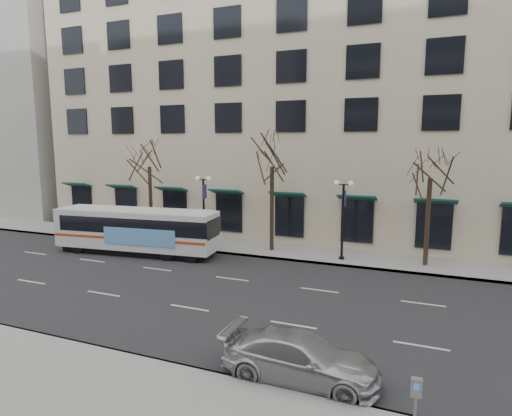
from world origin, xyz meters
The scene contains 12 objects.
ground centered at (0.00, 0.00, 0.00)m, with size 160.00×160.00×0.00m, color black.
sidewalk_far centered at (5.00, 9.00, 0.07)m, with size 80.00×4.00×0.15m, color gray.
building_hotel centered at (-2.00, 21.00, 12.00)m, with size 40.00×20.00×24.00m, color #C4B495.
building_far_upblock centered at (-38.00, 21.00, 14.00)m, with size 28.00×20.00×28.00m, color #999993.
tree_far_left centered at (-10.00, 8.80, 6.70)m, with size 3.60×3.60×8.34m.
tree_far_mid centered at (0.00, 8.80, 6.91)m, with size 3.60×3.60×8.55m.
tree_far_right centered at (10.00, 8.80, 6.42)m, with size 3.60×3.60×8.06m.
lamp_post_left centered at (-4.99, 8.20, 2.94)m, with size 1.22×0.45×5.21m.
lamp_post_right centered at (5.01, 8.20, 2.94)m, with size 1.22×0.45×5.21m.
city_bus centered at (-8.39, 4.94, 1.69)m, with size 11.60×3.70×3.09m.
silver_car centered at (6.42, -6.20, 0.74)m, with size 2.08×5.11×1.48m, color #B5B8BE.
pay_station centered at (9.92, -7.44, 1.11)m, with size 0.29×0.20×1.32m.
Camera 1 is at (9.90, -18.58, 7.54)m, focal length 30.00 mm.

